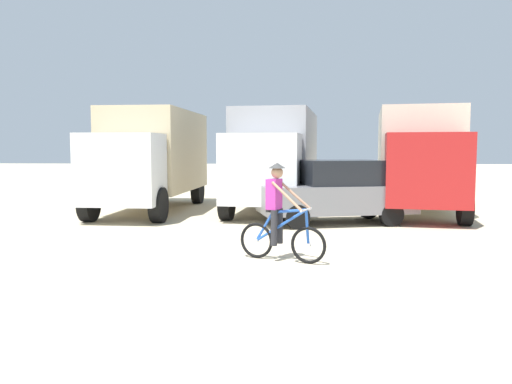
% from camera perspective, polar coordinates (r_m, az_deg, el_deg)
% --- Properties ---
extents(ground_plane, '(120.00, 120.00, 0.00)m').
position_cam_1_polar(ground_plane, '(8.25, -3.03, -9.66)').
color(ground_plane, beige).
extents(box_truck_tan_camper, '(2.73, 6.87, 3.35)m').
position_cam_1_polar(box_truck_tan_camper, '(17.18, -11.66, 4.16)').
color(box_truck_tan_camper, '#CCB78E').
rests_on(box_truck_tan_camper, ground).
extents(box_truck_grey_hauler, '(3.21, 7.00, 3.35)m').
position_cam_1_polar(box_truck_grey_hauler, '(17.03, 2.18, 4.26)').
color(box_truck_grey_hauler, '#9E9EA3').
rests_on(box_truck_grey_hauler, ground).
extents(box_truck_cream_rv, '(3.44, 7.04, 3.35)m').
position_cam_1_polar(box_truck_cream_rv, '(17.21, 17.84, 4.03)').
color(box_truck_cream_rv, beige).
rests_on(box_truck_cream_rv, ground).
extents(sedan_parked, '(4.49, 2.67, 1.76)m').
position_cam_1_polar(sedan_parked, '(14.11, 9.15, 0.02)').
color(sedan_parked, slate).
rests_on(sedan_parked, ground).
extents(cyclist_orange_shirt, '(1.61, 0.82, 1.82)m').
position_cam_1_polar(cyclist_orange_shirt, '(9.31, 2.62, -2.67)').
color(cyclist_orange_shirt, black).
rests_on(cyclist_orange_shirt, ground).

